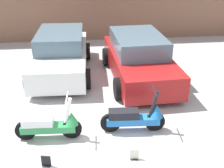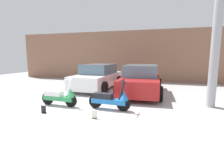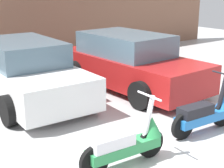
% 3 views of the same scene
% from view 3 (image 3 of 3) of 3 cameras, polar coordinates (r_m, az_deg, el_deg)
% --- Properties ---
extents(ground_plane, '(28.00, 28.00, 0.00)m').
position_cam_3_polar(ground_plane, '(5.97, 17.19, -12.25)').
color(ground_plane, '#B2B2B2').
extents(wall_back, '(19.60, 0.12, 3.90)m').
position_cam_3_polar(wall_back, '(12.47, -16.47, 11.93)').
color(wall_back, '#845B47').
rests_on(wall_back, ground_plane).
extents(scooter_front_left, '(1.57, 0.56, 1.09)m').
position_cam_3_polar(scooter_front_left, '(5.47, 2.62, -9.64)').
color(scooter_front_left, black).
rests_on(scooter_front_left, ground_plane).
extents(scooter_front_right, '(1.60, 0.58, 1.11)m').
position_cam_3_polar(scooter_front_right, '(6.88, 15.43, -4.54)').
color(scooter_front_right, black).
rests_on(scooter_front_right, ground_plane).
extents(car_rear_left, '(2.18, 4.34, 1.45)m').
position_cam_3_polar(car_rear_left, '(8.67, -14.16, 1.96)').
color(car_rear_left, white).
rests_on(car_rear_left, ground_plane).
extents(car_rear_center, '(2.27, 4.45, 1.49)m').
position_cam_3_polar(car_rear_center, '(9.37, 2.99, 3.59)').
color(car_rear_center, maroon).
rests_on(car_rear_center, ground_plane).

